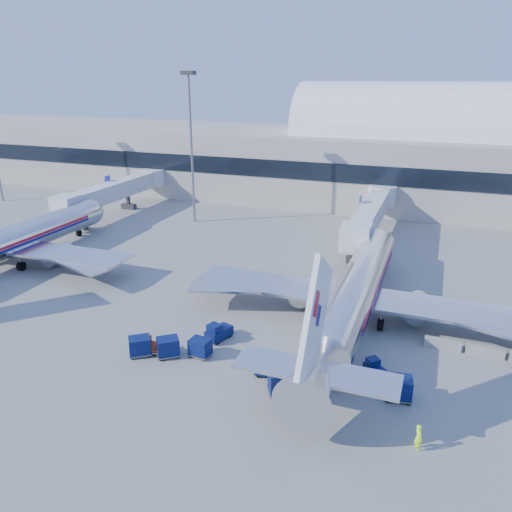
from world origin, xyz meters
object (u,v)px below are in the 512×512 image
at_px(cart_open_red, 159,348).
at_px(jetbridge_mid, 119,189).
at_px(airliner_main, 356,292).
at_px(jetbridge_near, 372,212).
at_px(barrier_mid, 485,351).
at_px(ramp_worker, 418,437).
at_px(airliner_mid, 8,242).
at_px(cart_solo_near, 283,382).
at_px(mast_west, 191,126).
at_px(cart_train_b, 168,347).
at_px(tug_lead, 270,367).
at_px(barrier_near, 443,344).
at_px(cart_train_a, 200,347).
at_px(tug_left, 218,332).
at_px(tug_right, 375,369).
at_px(cart_train_c, 140,346).
at_px(cart_solo_far, 398,388).

bearing_deg(cart_open_red, jetbridge_mid, 123.32).
height_order(airliner_main, jetbridge_near, airliner_main).
bearing_deg(barrier_mid, ramp_worker, -108.46).
bearing_deg(airliner_mid, cart_solo_near, -18.81).
height_order(airliner_main, barrier_mid, airliner_main).
height_order(mast_west, cart_train_b, mast_west).
distance_m(jetbridge_near, tug_lead, 37.94).
bearing_deg(barrier_near, airliner_mid, 177.13).
xyz_separation_m(barrier_near, barrier_mid, (3.30, 0.00, 0.00)).
height_order(cart_train_a, ramp_worker, ramp_worker).
bearing_deg(mast_west, cart_open_red, -66.87).
relative_size(barrier_mid, tug_left, 1.09).
xyz_separation_m(jetbridge_near, tug_right, (5.61, -35.01, -3.31)).
height_order(airliner_mid, cart_train_c, airliner_mid).
distance_m(mast_west, cart_train_a, 43.44).
height_order(tug_right, tug_left, tug_left).
bearing_deg(cart_train_c, jetbridge_near, 34.34).
height_order(barrier_mid, tug_lead, tug_lead).
height_order(tug_left, cart_solo_far, cart_solo_far).
bearing_deg(jetbridge_near, barrier_mid, -64.56).
bearing_deg(airliner_mid, barrier_mid, -2.69).
height_order(airliner_main, airliner_mid, same).
height_order(mast_west, tug_lead, mast_west).
bearing_deg(cart_train_b, barrier_near, -14.58).
distance_m(mast_west, ramp_worker, 57.14).
height_order(cart_train_a, cart_train_b, cart_train_b).
distance_m(barrier_near, tug_lead, 15.32).
relative_size(airliner_mid, jetbridge_near, 1.35).
distance_m(jetbridge_mid, tug_left, 48.17).
distance_m(jetbridge_near, cart_train_b, 39.69).
xyz_separation_m(airliner_main, mast_west, (-30.00, 25.49, 11.87)).
bearing_deg(cart_train_a, ramp_worker, -10.59).
bearing_deg(cart_solo_near, ramp_worker, -44.16).
bearing_deg(cart_solo_near, cart_train_b, 142.26).
height_order(airliner_main, barrier_near, airliner_main).
bearing_deg(jetbridge_near, cart_train_b, -105.83).
height_order(mast_west, cart_train_a, mast_west).
bearing_deg(cart_train_c, tug_right, -25.74).
xyz_separation_m(tug_lead, cart_train_c, (-11.05, -0.98, 0.15)).
bearing_deg(jetbridge_mid, cart_open_red, -51.41).
bearing_deg(cart_solo_far, barrier_near, 63.23).
xyz_separation_m(tug_right, ramp_worker, (3.60, -7.24, 0.28)).
xyz_separation_m(mast_west, cart_train_c, (14.52, -37.92, -13.93)).
bearing_deg(cart_train_b, cart_solo_far, -35.94).
xyz_separation_m(jetbridge_near, cart_train_c, (-13.08, -38.73, -3.07)).
xyz_separation_m(jetbridge_near, cart_train_a, (-8.32, -37.14, -3.11)).
height_order(jetbridge_near, cart_open_red, jetbridge_near).
bearing_deg(tug_lead, cart_solo_near, -57.14).
bearing_deg(tug_lead, barrier_mid, 21.70).
height_order(tug_lead, cart_open_red, tug_lead).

